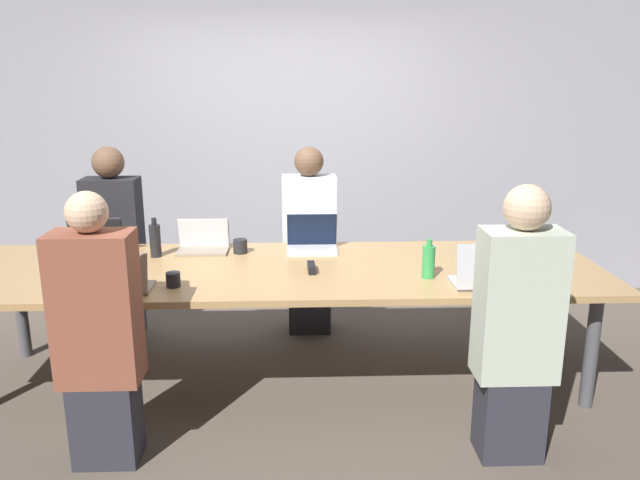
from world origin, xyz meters
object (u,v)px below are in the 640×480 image
Objects in this scene: person_near_left at (99,337)px; bottle_near_right at (429,261)px; laptop_far_center at (312,240)px; person_far_center at (309,244)px; laptop_far_midleft at (203,242)px; laptop_near_right at (485,275)px; laptop_far_left at (96,243)px; cup_near_right at (528,277)px; stapler at (311,268)px; cup_far_midleft at (240,246)px; person_near_right at (516,329)px; bottle_near_left at (74,268)px; person_far_left at (115,246)px; bottle_far_midleft at (155,240)px; cup_far_left at (57,248)px; cup_near_left at (173,280)px; laptop_near_left at (120,281)px.

bottle_near_right is at bearing -160.72° from person_near_left.
bottle_near_right is 0.93m from laptop_far_center.
laptop_far_midleft is at bearing -150.05° from person_far_center.
person_near_left is at bearing 11.65° from laptop_near_right.
laptop_far_left is 1.05× the size of laptop_far_midleft.
cup_near_right is at bearing -33.27° from laptop_far_center.
stapler is (-0.01, -0.91, 0.09)m from person_far_center.
bottle_near_right reaches higher than cup_near_right.
cup_far_midleft is (-1.71, 0.75, -0.00)m from cup_near_right.
person_near_right is 3.95× the size of laptop_far_left.
bottle_near_right is 0.97× the size of bottle_near_left.
laptop_far_center is (-0.68, 0.63, -0.03)m from bottle_near_right.
cup_far_midleft is at bearing -39.54° from person_near_right.
person_far_left is 1.02× the size of person_near_left.
bottle_near_right is 0.17× the size of person_near_left.
person_far_left is at bearing 156.22° from cup_near_right.
person_far_center is 9.47× the size of stapler.
laptop_far_center is at bearing 6.60° from bottle_far_midleft.
cup_far_left is at bearing 117.45° from bottle_near_left.
laptop_far_midleft is 1.41× the size of bottle_near_left.
laptop_far_midleft is 2.29× the size of stapler.
laptop_near_right reaches higher than stapler.
person_near_left reaches higher than stapler.
laptop_far_left is (-2.15, 0.60, -0.03)m from bottle_near_right.
laptop_near_right is at bearing -2.81° from cup_near_left.
person_near_left is 16.85× the size of cup_near_left.
bottle_near_right is 0.17× the size of person_far_center.
person_near_right reaches higher than person_far_center.
person_near_right is 1.02× the size of person_near_left.
person_far_left reaches higher than laptop_far_left.
person_far_center is 17.06× the size of cup_near_left.
laptop_far_midleft is 0.24× the size of person_near_left.
laptop_far_left is at bearing -178.81° from laptop_far_center.
person_near_right is at bearing 167.78° from laptop_near_left.
bottle_near_right is 1.78m from laptop_near_left.
person_near_right is at bearing -40.51° from stapler.
person_near_right is 15.10× the size of cup_far_midleft.
person_far_center is at bearing 39.59° from bottle_near_left.
bottle_near_left is (0.34, -0.66, 0.06)m from cup_far_left.
laptop_far_left is 3.80× the size of cup_far_left.
cup_near_right reaches higher than cup_near_left.
laptop_near_right is at bearing -52.15° from person_far_center.
laptop_far_center is 0.45m from person_far_center.
stapler is (1.03, -0.37, -0.09)m from bottle_far_midleft.
laptop_far_left is at bearing 159.90° from stapler.
person_far_left is at bearing -72.93° from laptop_near_left.
person_far_center reaches higher than laptop_near_left.
bottle_near_left is (-1.38, -0.71, 0.03)m from laptop_far_center.
person_near_left is (-1.09, -1.25, -0.16)m from laptop_far_center.
cup_near_left is at bearing -2.81° from laptop_near_right.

